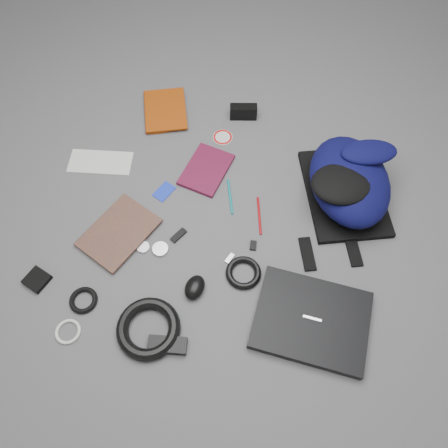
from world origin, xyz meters
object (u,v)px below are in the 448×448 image
(compact_camera, at_px, (243,112))
(pouch, at_px, (37,280))
(backpack, at_px, (349,181))
(mouse, at_px, (195,287))
(laptop, at_px, (311,320))
(dvd_case, at_px, (206,170))
(comic_book, at_px, (100,219))
(textbook_red, at_px, (144,112))
(power_brick, at_px, (167,345))

(compact_camera, height_order, pouch, compact_camera)
(backpack, height_order, mouse, backpack)
(laptop, xyz_separation_m, dvd_case, (-0.52, 0.46, -0.01))
(comic_book, bearing_deg, laptop, 9.28)
(backpack, bearing_deg, pouch, -167.83)
(textbook_red, bearing_deg, backpack, -34.11)
(laptop, xyz_separation_m, textbook_red, (-0.86, 0.66, -0.01))
(laptop, xyz_separation_m, mouse, (-0.39, -0.01, 0.01))
(backpack, bearing_deg, comic_book, -178.58)
(compact_camera, bearing_deg, backpack, -45.83)
(power_brick, bearing_deg, pouch, 158.45)
(dvd_case, bearing_deg, power_brick, -74.47)
(comic_book, bearing_deg, backpack, 43.63)
(laptop, relative_size, pouch, 4.89)
(textbook_red, height_order, comic_book, textbook_red)
(laptop, relative_size, mouse, 4.04)
(compact_camera, bearing_deg, pouch, -133.77)
(power_brick, bearing_deg, compact_camera, 79.14)
(mouse, distance_m, power_brick, 0.20)
(laptop, distance_m, textbook_red, 1.08)
(textbook_red, xyz_separation_m, compact_camera, (0.40, 0.11, 0.02))
(compact_camera, distance_m, power_brick, 0.99)
(power_brick, xyz_separation_m, pouch, (-0.50, 0.07, -0.01))
(laptop, bearing_deg, dvd_case, 135.98)
(backpack, relative_size, laptop, 1.22)
(comic_book, height_order, power_brick, power_brick)
(compact_camera, xyz_separation_m, pouch, (-0.45, -0.92, -0.02))
(textbook_red, distance_m, mouse, 0.82)
(backpack, relative_size, comic_book, 1.67)
(comic_book, xyz_separation_m, power_brick, (0.40, -0.35, 0.00))
(laptop, xyz_separation_m, compact_camera, (-0.46, 0.77, 0.01))
(backpack, xyz_separation_m, textbook_red, (-0.87, 0.14, -0.08))
(laptop, xyz_separation_m, power_brick, (-0.41, -0.22, -0.00))
(dvd_case, bearing_deg, backpack, 12.82)
(textbook_red, height_order, compact_camera, compact_camera)
(dvd_case, bearing_deg, textbook_red, 156.85)
(compact_camera, height_order, power_brick, compact_camera)
(comic_book, distance_m, mouse, 0.45)
(power_brick, bearing_deg, comic_book, 125.34)
(dvd_case, height_order, pouch, pouch)
(dvd_case, xyz_separation_m, power_brick, (0.11, -0.68, 0.01))
(textbook_red, relative_size, mouse, 2.63)
(backpack, distance_m, mouse, 0.67)
(textbook_red, relative_size, compact_camera, 2.09)
(backpack, distance_m, laptop, 0.52)
(mouse, height_order, pouch, mouse)
(backpack, xyz_separation_m, comic_book, (-0.82, -0.39, -0.08))
(textbook_red, relative_size, power_brick, 1.92)
(textbook_red, bearing_deg, laptop, -62.49)
(laptop, height_order, compact_camera, compact_camera)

